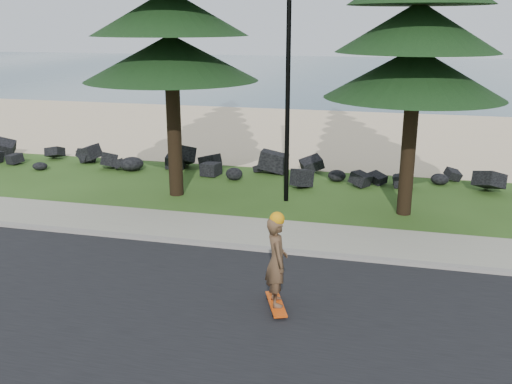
% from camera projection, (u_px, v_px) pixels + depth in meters
% --- Properties ---
extents(ground, '(160.00, 160.00, 0.00)m').
position_uv_depth(ground, '(262.00, 237.00, 14.50)').
color(ground, '#284515').
rests_on(ground, ground).
extents(road, '(160.00, 7.00, 0.02)m').
position_uv_depth(road, '(204.00, 324.00, 10.32)').
color(road, black).
rests_on(road, ground).
extents(kerb, '(160.00, 0.20, 0.10)m').
position_uv_depth(kerb, '(253.00, 248.00, 13.65)').
color(kerb, gray).
rests_on(kerb, ground).
extents(sidewalk, '(160.00, 2.00, 0.08)m').
position_uv_depth(sidewalk, '(264.00, 233.00, 14.67)').
color(sidewalk, gray).
rests_on(sidewalk, ground).
extents(beach_sand, '(160.00, 15.00, 0.01)m').
position_uv_depth(beach_sand, '(331.00, 133.00, 27.98)').
color(beach_sand, beige).
rests_on(beach_sand, ground).
extents(ocean, '(160.00, 58.00, 0.01)m').
position_uv_depth(ocean, '(371.00, 72.00, 61.90)').
color(ocean, '#365768').
rests_on(ocean, ground).
extents(seawall_boulders, '(60.00, 2.40, 1.10)m').
position_uv_depth(seawall_boulders, '(299.00, 180.00, 19.71)').
color(seawall_boulders, black).
rests_on(seawall_boulders, ground).
extents(lamp_post, '(0.25, 0.14, 8.14)m').
position_uv_depth(lamp_post, '(288.00, 63.00, 16.29)').
color(lamp_post, black).
rests_on(lamp_post, ground).
extents(skateboarder, '(0.62, 1.06, 1.93)m').
position_uv_depth(skateboarder, '(277.00, 262.00, 10.61)').
color(skateboarder, '#D3440C').
rests_on(skateboarder, ground).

